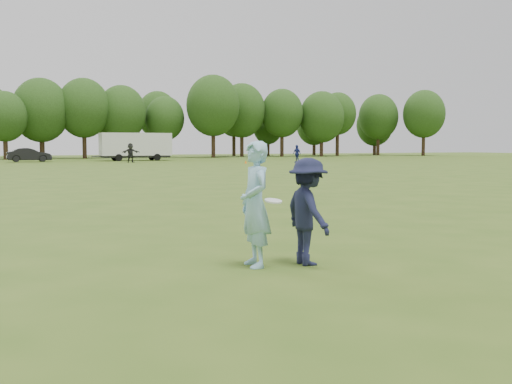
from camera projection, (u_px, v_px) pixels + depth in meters
ground at (254, 276)px, 8.77m from camera, size 200.00×200.00×0.00m
thrower at (255, 204)px, 9.36m from camera, size 0.51×0.75×1.98m
defender at (308, 211)px, 9.53m from camera, size 0.64×1.11×1.71m
player_far_b at (297, 154)px, 62.04m from camera, size 0.71×1.16×1.85m
player_far_d at (131, 153)px, 62.19m from camera, size 1.93×0.79×2.02m
car_f at (29, 155)px, 64.17m from camera, size 4.58×1.72×1.49m
field_cone at (246, 162)px, 59.52m from camera, size 0.28×0.28×0.30m
disc_in_play at (273, 201)px, 9.17m from camera, size 0.32×0.32×0.09m
cargo_trailer at (136, 145)px, 69.12m from camera, size 9.00×2.75×3.20m
treeline at (40, 111)px, 79.42m from camera, size 130.35×18.39×11.74m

